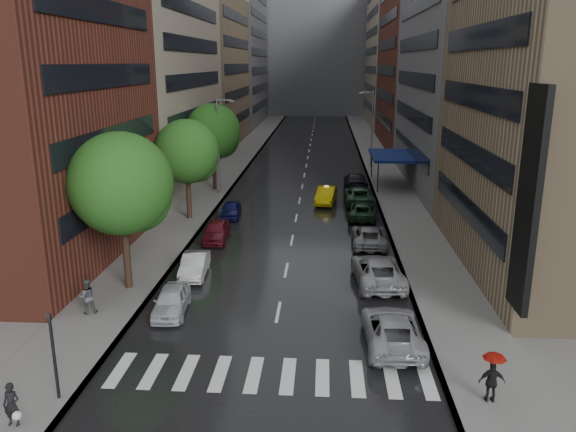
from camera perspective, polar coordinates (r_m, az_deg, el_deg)
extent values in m
plane|color=gray|center=(25.56, -1.76, -13.53)|extent=(220.00, 220.00, 0.00)
cube|color=black|center=(73.34, 1.97, 5.68)|extent=(14.00, 140.00, 0.01)
cube|color=gray|center=(74.15, -5.03, 5.79)|extent=(4.00, 140.00, 0.15)
cube|color=gray|center=(73.61, 9.02, 5.59)|extent=(4.00, 140.00, 0.15)
cube|color=silver|center=(25.14, -16.68, -14.73)|extent=(0.55, 2.80, 0.01)
cube|color=silver|center=(24.71, -13.53, -15.05)|extent=(0.55, 2.80, 0.01)
cube|color=silver|center=(24.36, -10.27, -15.33)|extent=(0.55, 2.80, 0.01)
cube|color=silver|center=(24.08, -6.91, -15.57)|extent=(0.55, 2.80, 0.01)
cube|color=silver|center=(23.88, -3.47, -15.77)|extent=(0.55, 2.80, 0.01)
cube|color=silver|center=(23.76, 0.01, -15.91)|extent=(0.55, 2.80, 0.01)
cube|color=silver|center=(23.72, 3.52, -15.99)|extent=(0.55, 2.80, 0.01)
cube|color=silver|center=(23.77, 7.04, -16.02)|extent=(0.55, 2.80, 0.01)
cube|color=silver|center=(23.90, 10.52, -16.00)|extent=(0.55, 2.80, 0.01)
cube|color=silver|center=(24.11, 13.96, -15.91)|extent=(0.55, 2.80, 0.01)
cube|color=maroon|center=(38.35, -23.81, 15.10)|extent=(8.00, 20.00, 26.00)
cube|color=gray|center=(60.93, -13.46, 19.36)|extent=(8.00, 28.00, 34.00)
cube|color=#937A5B|center=(87.97, -7.79, 14.36)|extent=(8.00, 28.00, 22.00)
cube|color=slate|center=(117.72, -4.93, 18.56)|extent=(8.00, 32.00, 38.00)
cube|color=#937A5B|center=(36.66, 25.48, 18.11)|extent=(8.00, 20.00, 30.00)
cube|color=slate|center=(59.65, 16.66, 14.42)|extent=(8.00, 28.00, 24.00)
cube|color=maroon|center=(87.39, 12.84, 18.73)|extent=(8.00, 28.00, 36.00)
cube|color=gray|center=(116.97, 10.43, 15.95)|extent=(8.00, 32.00, 28.00)
cube|color=black|center=(26.49, 23.23, 1.35)|extent=(0.30, 2.20, 10.00)
cube|color=slate|center=(140.33, 2.97, 16.85)|extent=(40.00, 14.00, 32.00)
cylinder|color=#382619|center=(32.20, -16.12, -3.19)|extent=(0.40, 0.40, 4.86)
sphere|color=#1E5116|center=(31.27, -16.61, 3.16)|extent=(5.56, 5.56, 5.56)
cylinder|color=#382619|center=(45.69, -10.06, 2.33)|extent=(0.40, 0.40, 4.45)
sphere|color=#1E5116|center=(45.07, -10.26, 6.47)|extent=(5.08, 5.08, 5.08)
cylinder|color=#382619|center=(55.90, -7.50, 4.94)|extent=(0.40, 0.40, 4.70)
sphere|color=#1E5116|center=(55.38, -7.63, 8.53)|extent=(5.37, 5.37, 5.37)
imported|color=yellow|center=(50.76, 3.90, 2.12)|extent=(2.14, 4.66, 1.48)
imported|color=silver|center=(29.36, -11.76, -8.41)|extent=(1.88, 4.05, 1.34)
imported|color=silver|center=(34.01, -9.48, -4.94)|extent=(1.67, 4.10, 1.32)
imported|color=#56111C|center=(40.33, -7.31, -1.50)|extent=(1.89, 4.33, 1.45)
imported|color=#0D0E3D|center=(46.35, -5.84, 0.69)|extent=(1.81, 3.97, 1.32)
imported|color=#9D9EA2|center=(26.15, 10.53, -11.26)|extent=(2.61, 5.41, 1.49)
imported|color=#939398|center=(32.74, 9.11, -5.50)|extent=(3.03, 5.88, 1.59)
imported|color=gray|center=(39.32, 8.22, -2.02)|extent=(2.42, 5.08, 1.40)
imported|color=#16311B|center=(45.99, 7.59, 0.52)|extent=(2.56, 4.92, 1.32)
imported|color=#1B3D25|center=(50.75, 7.24, 2.09)|extent=(2.69, 5.73, 1.59)
imported|color=black|center=(57.07, 6.88, 3.59)|extent=(2.33, 5.53, 1.59)
imported|color=black|center=(22.51, -26.28, -16.81)|extent=(0.59, 0.39, 1.60)
sphere|color=white|center=(22.52, -25.83, -17.78)|extent=(0.32, 0.32, 0.32)
imported|color=#4B4B50|center=(29.98, -19.73, -7.71)|extent=(1.10, 1.02, 1.81)
imported|color=black|center=(29.71, -19.86, -6.39)|extent=(0.96, 0.98, 0.88)
imported|color=black|center=(22.84, 20.01, -15.55)|extent=(0.96, 0.42, 1.63)
imported|color=#B6190E|center=(22.44, 20.20, -13.71)|extent=(0.82, 0.82, 0.72)
cylinder|color=black|center=(23.04, -22.64, -13.31)|extent=(0.12, 0.12, 3.20)
imported|color=black|center=(22.43, -23.01, -10.16)|extent=(0.18, 0.15, 0.90)
cylinder|color=gray|center=(53.77, -7.09, 7.03)|extent=(0.18, 0.18, 9.00)
cube|color=gray|center=(53.08, -5.72, 11.52)|extent=(0.50, 0.22, 0.16)
cylinder|color=gray|center=(67.93, 8.53, 8.70)|extent=(0.18, 0.18, 9.00)
cube|color=gray|center=(67.48, 7.47, 12.28)|extent=(0.50, 0.22, 0.16)
cube|color=navy|center=(58.39, 10.43, 6.06)|extent=(4.00, 8.00, 0.25)
cylinder|color=black|center=(54.77, 9.12, 3.92)|extent=(0.12, 0.12, 3.00)
cylinder|color=black|center=(62.21, 8.50, 5.30)|extent=(0.12, 0.12, 3.00)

